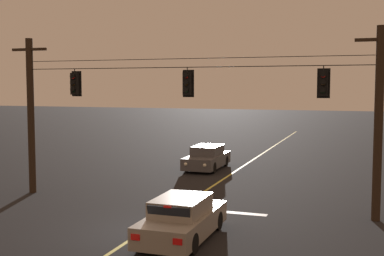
{
  "coord_description": "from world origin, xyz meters",
  "views": [
    {
      "loc": [
        7.03,
        -15.04,
        4.93
      ],
      "look_at": [
        0.0,
        5.28,
        3.14
      ],
      "focal_mm": 46.89,
      "sensor_mm": 36.0,
      "label": 1
    }
  ],
  "objects_px": {
    "car_waiting_near_lane": "(182,219)",
    "traffic_light_centre": "(323,83)",
    "traffic_light_left_inner": "(187,83)",
    "car_oncoming_lead": "(207,158)",
    "traffic_light_leftmost": "(75,84)"
  },
  "relations": [
    {
      "from": "car_waiting_near_lane",
      "to": "traffic_light_centre",
      "type": "bearing_deg",
      "value": 47.82
    },
    {
      "from": "car_waiting_near_lane",
      "to": "traffic_light_left_inner",
      "type": "bearing_deg",
      "value": 107.57
    },
    {
      "from": "traffic_light_centre",
      "to": "traffic_light_left_inner",
      "type": "bearing_deg",
      "value": 180.0
    },
    {
      "from": "traffic_light_centre",
      "to": "car_waiting_near_lane",
      "type": "height_order",
      "value": "traffic_light_centre"
    },
    {
      "from": "traffic_light_centre",
      "to": "car_oncoming_lead",
      "type": "relative_size",
      "value": 0.28
    },
    {
      "from": "traffic_light_leftmost",
      "to": "traffic_light_centre",
      "type": "bearing_deg",
      "value": 0.0
    },
    {
      "from": "car_waiting_near_lane",
      "to": "car_oncoming_lead",
      "type": "height_order",
      "value": "same"
    },
    {
      "from": "traffic_light_centre",
      "to": "car_waiting_near_lane",
      "type": "bearing_deg",
      "value": -132.18
    },
    {
      "from": "traffic_light_left_inner",
      "to": "traffic_light_centre",
      "type": "bearing_deg",
      "value": 0.0
    },
    {
      "from": "traffic_light_centre",
      "to": "car_oncoming_lead",
      "type": "height_order",
      "value": "traffic_light_centre"
    },
    {
      "from": "traffic_light_left_inner",
      "to": "car_waiting_near_lane",
      "type": "distance_m",
      "value": 6.38
    },
    {
      "from": "traffic_light_centre",
      "to": "car_waiting_near_lane",
      "type": "relative_size",
      "value": 0.28
    },
    {
      "from": "car_waiting_near_lane",
      "to": "car_oncoming_lead",
      "type": "xyz_separation_m",
      "value": [
        -3.38,
        13.48,
        -0.0
      ]
    },
    {
      "from": "car_waiting_near_lane",
      "to": "car_oncoming_lead",
      "type": "bearing_deg",
      "value": 104.06
    },
    {
      "from": "traffic_light_leftmost",
      "to": "car_waiting_near_lane",
      "type": "bearing_deg",
      "value": -33.44
    }
  ]
}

